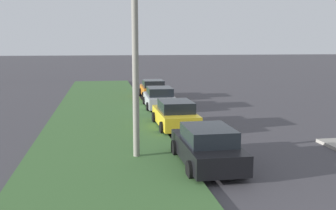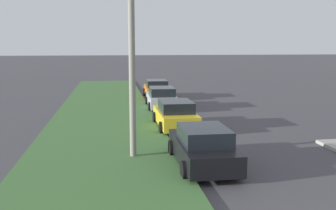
{
  "view_description": "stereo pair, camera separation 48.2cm",
  "coord_description": "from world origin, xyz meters",
  "px_view_note": "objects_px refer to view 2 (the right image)",
  "views": [
    {
      "loc": [
        -5.63,
        6.55,
        4.35
      ],
      "look_at": [
        13.73,
        3.2,
        1.27
      ],
      "focal_mm": 41.57,
      "sensor_mm": 36.0,
      "label": 1
    },
    {
      "loc": [
        -5.71,
        6.07,
        4.35
      ],
      "look_at": [
        13.73,
        3.2,
        1.27
      ],
      "focal_mm": 41.57,
      "sensor_mm": 36.0,
      "label": 2
    }
  ],
  "objects_px": {
    "parked_car_black": "(203,147)",
    "parked_car_yellow": "(175,115)",
    "parked_car_silver": "(162,98)",
    "streetlight": "(141,43)",
    "parked_car_orange": "(157,89)"
  },
  "relations": [
    {
      "from": "parked_car_black",
      "to": "streetlight",
      "type": "relative_size",
      "value": 0.57
    },
    {
      "from": "parked_car_yellow",
      "to": "parked_car_silver",
      "type": "relative_size",
      "value": 0.99
    },
    {
      "from": "parked_car_black",
      "to": "parked_car_yellow",
      "type": "relative_size",
      "value": 1.0
    },
    {
      "from": "parked_car_black",
      "to": "streetlight",
      "type": "height_order",
      "value": "streetlight"
    },
    {
      "from": "parked_car_silver",
      "to": "streetlight",
      "type": "bearing_deg",
      "value": 170.2
    },
    {
      "from": "parked_car_silver",
      "to": "parked_car_orange",
      "type": "xyz_separation_m",
      "value": [
        5.39,
        -0.28,
        0.0
      ]
    },
    {
      "from": "parked_car_black",
      "to": "parked_car_yellow",
      "type": "bearing_deg",
      "value": -0.69
    },
    {
      "from": "parked_car_silver",
      "to": "parked_car_orange",
      "type": "height_order",
      "value": "same"
    },
    {
      "from": "parked_car_silver",
      "to": "parked_car_orange",
      "type": "bearing_deg",
      "value": -1.76
    },
    {
      "from": "parked_car_black",
      "to": "parked_car_silver",
      "type": "xyz_separation_m",
      "value": [
        12.84,
        -0.2,
        0.0
      ]
    },
    {
      "from": "parked_car_yellow",
      "to": "parked_car_black",
      "type": "bearing_deg",
      "value": 178.98
    },
    {
      "from": "parked_car_orange",
      "to": "streetlight",
      "type": "height_order",
      "value": "streetlight"
    },
    {
      "from": "parked_car_yellow",
      "to": "parked_car_silver",
      "type": "xyz_separation_m",
      "value": [
        6.4,
        -0.12,
        0.0
      ]
    },
    {
      "from": "parked_car_silver",
      "to": "streetlight",
      "type": "relative_size",
      "value": 0.58
    },
    {
      "from": "parked_car_black",
      "to": "parked_car_orange",
      "type": "bearing_deg",
      "value": -1.51
    }
  ]
}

